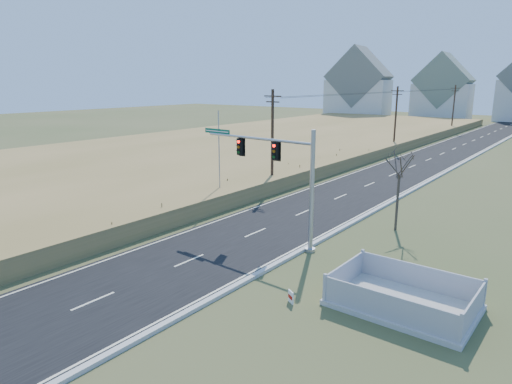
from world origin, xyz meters
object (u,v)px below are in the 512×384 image
(fence_enclosure, at_px, (403,301))
(bare_tree, at_px, (400,163))
(traffic_signal_mast, at_px, (286,174))
(flagpole, at_px, (219,167))
(open_sign, at_px, (291,297))

(fence_enclosure, bearing_deg, bare_tree, 112.91)
(traffic_signal_mast, xyz_separation_m, flagpole, (-9.64, 4.90, -1.39))
(bare_tree, bearing_deg, fence_enclosure, -67.66)
(open_sign, relative_size, bare_tree, 0.10)
(traffic_signal_mast, distance_m, flagpole, 10.90)
(open_sign, xyz_separation_m, bare_tree, (-0.11, 12.93, 4.27))
(fence_enclosure, bearing_deg, traffic_signal_mast, 158.43)
(traffic_signal_mast, distance_m, fence_enclosure, 10.12)
(fence_enclosure, xyz_separation_m, open_sign, (-4.11, -2.67, 0.03))
(traffic_signal_mast, height_order, open_sign, traffic_signal_mast)
(flagpole, distance_m, bare_tree, 14.21)
(fence_enclosure, height_order, open_sign, fence_enclosure)
(open_sign, distance_m, flagpole, 18.13)
(bare_tree, bearing_deg, flagpole, -172.41)
(traffic_signal_mast, xyz_separation_m, open_sign, (4.47, -6.16, -4.06))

